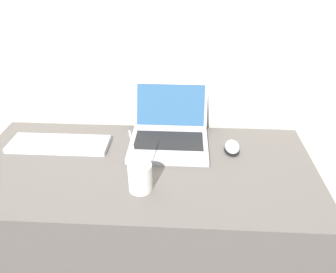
% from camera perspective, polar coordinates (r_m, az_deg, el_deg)
% --- Properties ---
extents(wall_back, '(7.00, 0.04, 2.50)m').
position_cam_1_polar(wall_back, '(1.38, -3.43, 20.22)').
color(wall_back, silver).
rests_on(wall_back, ground_plane).
extents(desk, '(1.31, 0.61, 0.77)m').
position_cam_1_polar(desk, '(1.52, -3.82, -16.91)').
color(desk, '#5B5651').
rests_on(desk, ground_plane).
extents(laptop, '(0.32, 0.34, 0.22)m').
position_cam_1_polar(laptop, '(1.38, 0.23, 0.94)').
color(laptop, '#ADADB2').
rests_on(laptop, desk).
extents(drink_cup, '(0.08, 0.08, 0.23)m').
position_cam_1_polar(drink_cup, '(1.11, -4.89, -6.95)').
color(drink_cup, silver).
rests_on(drink_cup, desk).
extents(computer_mouse, '(0.06, 0.09, 0.04)m').
position_cam_1_polar(computer_mouse, '(1.35, 11.11, -1.85)').
color(computer_mouse, black).
rests_on(computer_mouse, desk).
extents(external_keyboard, '(0.41, 0.13, 0.02)m').
position_cam_1_polar(external_keyboard, '(1.43, -18.44, -1.28)').
color(external_keyboard, silver).
rests_on(external_keyboard, desk).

